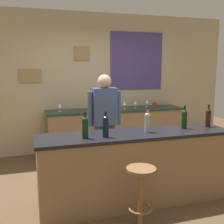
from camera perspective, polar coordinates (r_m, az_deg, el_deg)
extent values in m
plane|color=brown|center=(4.11, 2.62, -15.56)|extent=(10.00, 10.00, 0.00)
cube|color=tan|center=(5.69, -4.25, 6.00)|extent=(6.00, 0.06, 2.80)
cube|color=#997F4C|center=(5.49, -16.55, 7.21)|extent=(0.42, 0.02, 0.25)
cube|color=#997F4C|center=(5.60, -6.25, 11.97)|extent=(0.30, 0.02, 0.27)
cube|color=#4C3D7F|center=(5.94, 5.15, 10.48)|extent=(1.16, 0.02, 1.19)
cube|color=olive|center=(3.60, 4.88, -11.74)|extent=(2.42, 0.57, 0.88)
cube|color=black|center=(3.46, 4.99, -4.62)|extent=(2.47, 0.60, 0.04)
cube|color=olive|center=(5.58, 0.78, -4.14)|extent=(2.69, 0.53, 0.86)
cube|color=#1E382D|center=(5.49, 0.79, 0.44)|extent=(2.75, 0.56, 0.04)
cylinder|color=#384766|center=(4.34, -0.24, -8.11)|extent=(0.13, 0.13, 0.86)
cylinder|color=#384766|center=(4.29, -2.82, -8.34)|extent=(0.13, 0.13, 0.86)
cube|color=#3F517A|center=(4.15, -1.57, 1.15)|extent=(0.36, 0.20, 0.56)
sphere|color=tan|center=(4.11, -1.59, 6.32)|extent=(0.21, 0.21, 0.21)
cylinder|color=#3F517A|center=(4.22, 1.31, 0.87)|extent=(0.08, 0.08, 0.52)
cylinder|color=#3F517A|center=(4.10, -4.52, 0.60)|extent=(0.08, 0.08, 0.52)
cylinder|color=brown|center=(3.12, 5.94, -17.60)|extent=(0.06, 0.06, 0.65)
torus|color=brown|center=(3.17, 5.91, -19.25)|extent=(0.26, 0.26, 0.02)
cylinder|color=brown|center=(2.98, 6.05, -11.76)|extent=(0.32, 0.32, 0.03)
cylinder|color=black|center=(3.17, -5.58, -3.69)|extent=(0.07, 0.07, 0.20)
sphere|color=black|center=(3.15, -5.61, -1.69)|extent=(0.07, 0.07, 0.07)
cylinder|color=black|center=(3.14, -5.62, -1.11)|extent=(0.03, 0.03, 0.09)
cylinder|color=black|center=(3.13, -5.64, -0.16)|extent=(0.03, 0.03, 0.02)
cylinder|color=black|center=(3.21, -1.33, -3.47)|extent=(0.07, 0.07, 0.20)
sphere|color=black|center=(3.19, -1.34, -1.50)|extent=(0.07, 0.07, 0.07)
cylinder|color=black|center=(3.18, -1.34, -0.93)|extent=(0.03, 0.03, 0.09)
cylinder|color=black|center=(3.17, -1.34, 0.01)|extent=(0.03, 0.03, 0.02)
cylinder|color=#999E99|center=(3.48, 7.35, -2.55)|extent=(0.07, 0.07, 0.20)
sphere|color=#999E99|center=(3.46, 7.39, -0.72)|extent=(0.07, 0.07, 0.07)
cylinder|color=#999E99|center=(3.45, 7.40, -0.19)|extent=(0.03, 0.03, 0.09)
cylinder|color=black|center=(3.44, 7.42, 0.67)|extent=(0.03, 0.03, 0.02)
cylinder|color=black|center=(3.78, 14.74, -1.84)|extent=(0.07, 0.07, 0.20)
sphere|color=black|center=(3.76, 14.82, -0.15)|extent=(0.07, 0.07, 0.07)
cylinder|color=black|center=(3.75, 14.84, 0.34)|extent=(0.03, 0.03, 0.09)
cylinder|color=black|center=(3.74, 14.87, 1.14)|extent=(0.03, 0.03, 0.02)
cylinder|color=black|center=(3.97, 19.29, -1.51)|extent=(0.07, 0.07, 0.20)
sphere|color=black|center=(3.95, 19.38, 0.09)|extent=(0.07, 0.07, 0.07)
cylinder|color=black|center=(3.95, 19.41, 0.56)|extent=(0.03, 0.03, 0.09)
cylinder|color=black|center=(3.94, 19.45, 1.32)|extent=(0.03, 0.03, 0.02)
cylinder|color=silver|center=(5.26, -10.79, 0.13)|extent=(0.06, 0.06, 0.00)
cylinder|color=silver|center=(5.26, -10.80, 0.56)|extent=(0.01, 0.01, 0.07)
cone|color=silver|center=(5.25, -10.82, 1.37)|extent=(0.07, 0.07, 0.08)
cylinder|color=silver|center=(5.38, -1.75, 0.50)|extent=(0.06, 0.06, 0.00)
cylinder|color=silver|center=(5.38, -1.75, 0.92)|extent=(0.01, 0.01, 0.07)
cone|color=silver|center=(5.37, -1.75, 1.71)|extent=(0.07, 0.07, 0.08)
cylinder|color=silver|center=(5.50, 2.58, 0.69)|extent=(0.06, 0.06, 0.00)
cylinder|color=silver|center=(5.50, 2.58, 1.10)|extent=(0.01, 0.01, 0.07)
cone|color=silver|center=(5.49, 2.59, 1.88)|extent=(0.07, 0.07, 0.08)
cylinder|color=silver|center=(5.61, 4.83, 0.83)|extent=(0.06, 0.06, 0.00)
cylinder|color=silver|center=(5.60, 4.83, 1.23)|extent=(0.01, 0.01, 0.07)
cone|color=silver|center=(5.59, 4.84, 1.99)|extent=(0.07, 0.07, 0.08)
cylinder|color=silver|center=(5.81, 7.20, 1.09)|extent=(0.06, 0.06, 0.00)
cylinder|color=silver|center=(5.80, 7.21, 1.48)|extent=(0.01, 0.01, 0.07)
cone|color=silver|center=(5.79, 7.23, 2.21)|extent=(0.07, 0.07, 0.08)
cylinder|color=#B2332D|center=(5.81, 8.75, 1.50)|extent=(0.08, 0.08, 0.09)
torus|color=#B2332D|center=(5.83, 9.26, 1.57)|extent=(0.06, 0.01, 0.06)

